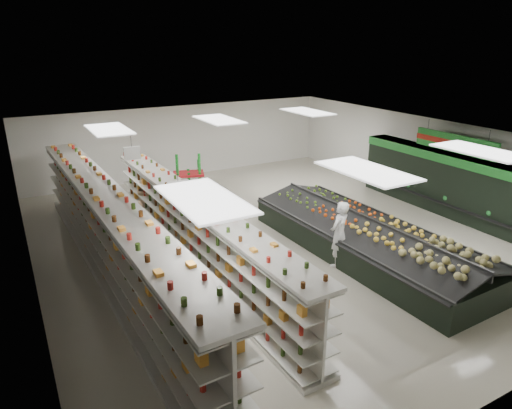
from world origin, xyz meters
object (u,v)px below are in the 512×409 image
gondola_left (111,241)px  soda_endcap (189,175)px  gondola_center (195,235)px  produce_island (367,237)px  shopper_background (146,200)px  shopper_main (339,234)px

gondola_left → soda_endcap: gondola_left is taller
gondola_center → soda_endcap: bearing=68.9°
produce_island → gondola_left: bearing=162.2°
gondola_left → produce_island: size_ratio=1.70×
soda_endcap → produce_island: bearing=-72.5°
produce_island → shopper_background: 7.46m
gondola_left → gondola_center: size_ratio=1.18×
gondola_center → shopper_background: size_ratio=7.23×
gondola_left → soda_endcap: bearing=50.7°
gondola_left → shopper_background: (1.90, 3.45, -0.28)m
gondola_left → shopper_main: gondola_left is taller
soda_endcap → shopper_background: size_ratio=0.99×
shopper_background → produce_island: bearing=-134.7°
soda_endcap → shopper_main: shopper_main is taller
gondola_center → produce_island: gondola_center is taller
gondola_left → shopper_main: size_ratio=7.10×
soda_endcap → shopper_background: (-2.41, -2.20, 0.03)m
shopper_main → shopper_background: shopper_main is taller
soda_endcap → shopper_main: size_ratio=0.82×
shopper_main → gondola_center: bearing=-52.7°
shopper_main → shopper_background: 6.88m
shopper_background → gondola_center: bearing=-171.6°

